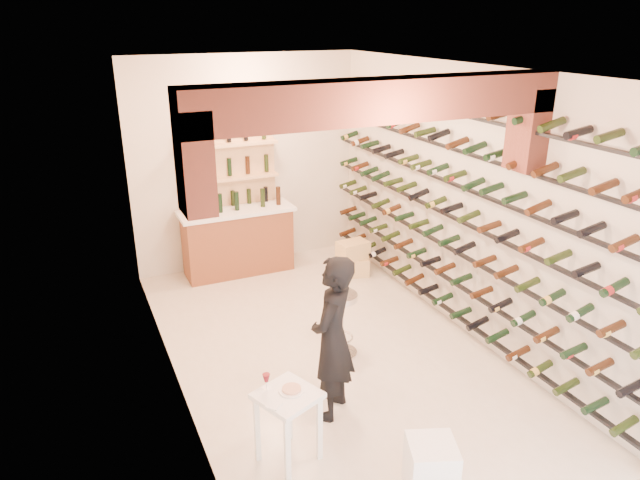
# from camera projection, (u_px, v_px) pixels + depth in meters

# --- Properties ---
(ground) EXTENTS (6.00, 6.00, 0.00)m
(ground) POSITION_uv_depth(u_px,v_px,m) (331.00, 351.00, 6.79)
(ground) COLOR beige
(ground) RESTS_ON ground
(room_shell) EXTENTS (3.52, 6.02, 3.21)m
(room_shell) POSITION_uv_depth(u_px,v_px,m) (343.00, 170.00, 5.75)
(room_shell) COLOR beige
(room_shell) RESTS_ON ground
(wine_rack) EXTENTS (0.32, 5.70, 2.56)m
(wine_rack) POSITION_uv_depth(u_px,v_px,m) (448.00, 209.00, 6.82)
(wine_rack) COLOR black
(wine_rack) RESTS_ON ground
(back_counter) EXTENTS (1.70, 0.62, 1.29)m
(back_counter) POSITION_uv_depth(u_px,v_px,m) (238.00, 239.00, 8.73)
(back_counter) COLOR brown
(back_counter) RESTS_ON ground
(back_shelving) EXTENTS (1.40, 0.31, 2.73)m
(back_shelving) POSITION_uv_depth(u_px,v_px,m) (231.00, 195.00, 8.70)
(back_shelving) COLOR tan
(back_shelving) RESTS_ON ground
(tasting_table) EXTENTS (0.62, 0.62, 0.84)m
(tasting_table) POSITION_uv_depth(u_px,v_px,m) (287.00, 406.00, 4.94)
(tasting_table) COLOR white
(tasting_table) RESTS_ON ground
(white_stool) EXTENTS (0.50, 0.50, 0.48)m
(white_stool) POSITION_uv_depth(u_px,v_px,m) (431.00, 468.00, 4.70)
(white_stool) COLOR white
(white_stool) RESTS_ON ground
(person) EXTENTS (0.71, 0.71, 1.67)m
(person) POSITION_uv_depth(u_px,v_px,m) (333.00, 338.00, 5.46)
(person) COLOR black
(person) RESTS_ON ground
(chrome_barstool) EXTENTS (0.40, 0.40, 0.77)m
(chrome_barstool) POSITION_uv_depth(u_px,v_px,m) (340.00, 320.00, 6.58)
(chrome_barstool) COLOR silver
(chrome_barstool) RESTS_ON ground
(crate_lower) EXTENTS (0.53, 0.43, 0.27)m
(crate_lower) POSITION_uv_depth(u_px,v_px,m) (353.00, 266.00, 8.76)
(crate_lower) COLOR #E1BC7B
(crate_lower) RESTS_ON ground
(crate_upper) EXTENTS (0.47, 0.35, 0.26)m
(crate_upper) POSITION_uv_depth(u_px,v_px,m) (353.00, 250.00, 8.67)
(crate_upper) COLOR #E1BC7B
(crate_upper) RESTS_ON crate_lower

